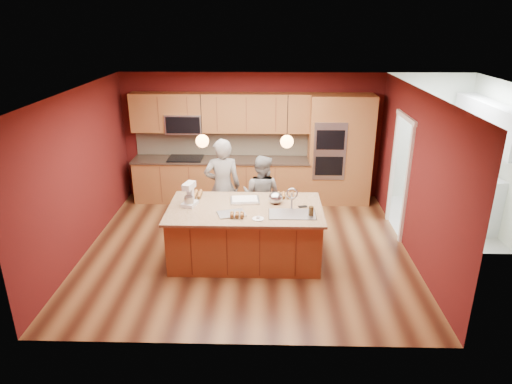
{
  "coord_description": "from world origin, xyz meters",
  "views": [
    {
      "loc": [
        0.34,
        -7.04,
        3.78
      ],
      "look_at": [
        0.16,
        -0.1,
        1.08
      ],
      "focal_mm": 32.0,
      "sensor_mm": 36.0,
      "label": 1
    }
  ],
  "objects_px": {
    "island": "(246,233)",
    "stand_mixer": "(189,196)",
    "person_left": "(223,187)",
    "person_right": "(261,195)",
    "mixing_bowl": "(276,198)"
  },
  "relations": [
    {
      "from": "person_left",
      "to": "stand_mixer",
      "type": "relative_size",
      "value": 4.69
    },
    {
      "from": "island",
      "to": "person_left",
      "type": "xyz_separation_m",
      "value": [
        -0.47,
        0.95,
        0.43
      ]
    },
    {
      "from": "mixing_bowl",
      "to": "stand_mixer",
      "type": "bearing_deg",
      "value": -174.87
    },
    {
      "from": "person_right",
      "to": "island",
      "type": "bearing_deg",
      "value": 96.41
    },
    {
      "from": "stand_mixer",
      "to": "island",
      "type": "bearing_deg",
      "value": 11.37
    },
    {
      "from": "person_right",
      "to": "stand_mixer",
      "type": "height_order",
      "value": "person_right"
    },
    {
      "from": "person_left",
      "to": "person_right",
      "type": "xyz_separation_m",
      "value": [
        0.7,
        0.0,
        -0.15
      ]
    },
    {
      "from": "island",
      "to": "mixing_bowl",
      "type": "distance_m",
      "value": 0.74
    },
    {
      "from": "island",
      "to": "stand_mixer",
      "type": "bearing_deg",
      "value": 175.15
    },
    {
      "from": "person_right",
      "to": "stand_mixer",
      "type": "distance_m",
      "value": 1.48
    },
    {
      "from": "person_right",
      "to": "stand_mixer",
      "type": "relative_size",
      "value": 3.91
    },
    {
      "from": "person_left",
      "to": "stand_mixer",
      "type": "distance_m",
      "value": 0.99
    },
    {
      "from": "island",
      "to": "mixing_bowl",
      "type": "bearing_deg",
      "value": 23.09
    },
    {
      "from": "person_left",
      "to": "person_right",
      "type": "distance_m",
      "value": 0.72
    },
    {
      "from": "stand_mixer",
      "to": "mixing_bowl",
      "type": "relative_size",
      "value": 1.64
    }
  ]
}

